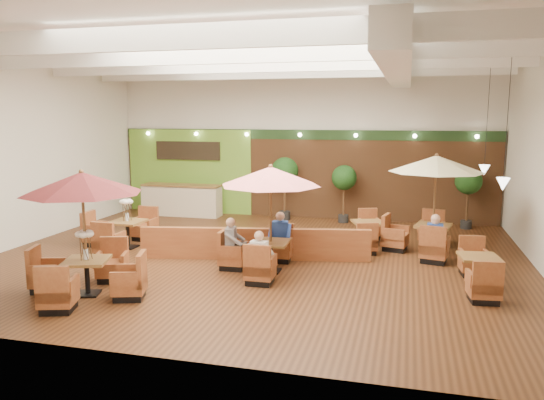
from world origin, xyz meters
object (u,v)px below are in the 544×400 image
(table_4, at_px, (478,272))
(topiary_2, at_px, (468,184))
(booth_divider, at_px, (255,244))
(topiary_0, at_px, (285,173))
(service_counter, at_px, (182,200))
(table_2, at_px, (433,182))
(table_1, at_px, (268,195))
(diner_1, at_px, (280,232))
(table_5, at_px, (367,234))
(table_3, at_px, (119,232))
(diner_2, at_px, (233,238))
(table_0, at_px, (83,211))
(diner_0, at_px, (260,251))
(topiary_1, at_px, (344,180))
(diner_4, at_px, (435,234))
(diner_3, at_px, (435,233))

(table_4, xyz_separation_m, topiary_2, (0.38, 6.43, 1.17))
(booth_divider, relative_size, topiary_0, 2.67)
(service_counter, distance_m, table_2, 9.59)
(table_1, relative_size, diner_1, 3.13)
(table_4, distance_m, topiary_2, 6.55)
(table_5, distance_m, topiary_0, 4.73)
(table_3, xyz_separation_m, diner_2, (3.85, -1.25, 0.31))
(service_counter, relative_size, table_5, 1.16)
(diner_1, height_order, diner_2, diner_1)
(table_3, bearing_deg, table_0, -67.87)
(table_0, xyz_separation_m, diner_0, (3.33, 1.63, -1.06))
(topiary_1, xyz_separation_m, topiary_2, (4.10, 0.00, 0.00))
(booth_divider, xyz_separation_m, diner_1, (0.68, 0.00, 0.35))
(table_2, bearing_deg, topiary_0, 156.70)
(table_0, relative_size, diner_2, 3.34)
(table_3, distance_m, table_5, 7.15)
(table_0, xyz_separation_m, topiary_0, (2.20, 8.97, -0.12))
(table_2, bearing_deg, table_4, -59.96)
(table_1, bearing_deg, table_4, -1.79)
(diner_2, height_order, diner_4, diner_2)
(table_5, height_order, diner_2, diner_2)
(diner_0, relative_size, diner_3, 0.94)
(booth_divider, bearing_deg, topiary_2, 32.41)
(topiary_2, relative_size, diner_3, 2.50)
(table_0, xyz_separation_m, table_3, (-1.48, 3.83, -1.35))
(table_4, bearing_deg, diner_4, 107.46)
(table_0, bearing_deg, diner_4, 14.27)
(topiary_2, height_order, diner_2, topiary_2)
(diner_3, distance_m, diner_4, 0.03)
(table_1, bearing_deg, table_2, 34.98)
(table_2, height_order, table_3, table_2)
(diner_1, xyz_separation_m, diner_3, (3.88, 0.88, -0.01))
(service_counter, xyz_separation_m, topiary_0, (3.94, 0.20, 1.10))
(topiary_0, xyz_separation_m, topiary_2, (6.24, 0.00, -0.17))
(table_1, height_order, topiary_2, table_1)
(topiary_0, height_order, diner_4, topiary_0)
(service_counter, distance_m, diner_1, 7.29)
(service_counter, bearing_deg, topiary_2, 1.13)
(service_counter, relative_size, diner_0, 3.91)
(table_1, distance_m, diner_3, 4.49)
(table_3, relative_size, diner_4, 3.58)
(table_3, height_order, diner_0, table_3)
(table_3, bearing_deg, table_4, -6.67)
(table_1, bearing_deg, topiary_0, 98.23)
(table_5, height_order, diner_4, diner_4)
(diner_1, xyz_separation_m, diner_4, (3.88, 0.88, -0.04))
(table_2, xyz_separation_m, topiary_2, (1.29, 3.55, -0.45))
(topiary_1, relative_size, diner_1, 2.43)
(table_2, xyz_separation_m, diner_1, (-3.81, -1.88, -1.20))
(table_4, bearing_deg, topiary_1, 113.23)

